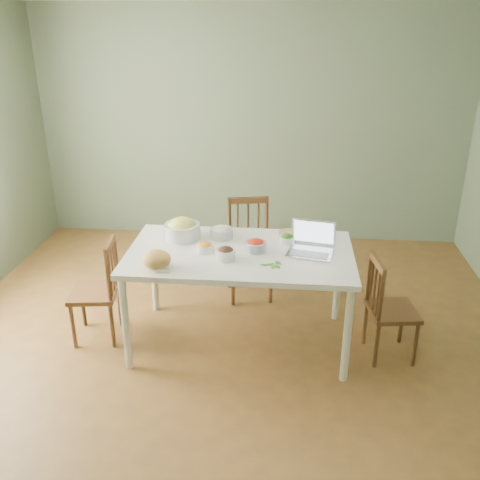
# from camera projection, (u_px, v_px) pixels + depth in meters

# --- Properties ---
(floor) EXTENTS (5.00, 5.00, 0.00)m
(floor) POSITION_uv_depth(u_px,v_px,m) (227.00, 351.00, 4.39)
(floor) COLOR brown
(floor) RESTS_ON ground
(wall_back) EXTENTS (5.00, 0.00, 2.70)m
(wall_back) POSITION_uv_depth(u_px,v_px,m) (251.00, 128.00, 6.14)
(wall_back) COLOR #5C7456
(wall_back) RESTS_ON ground
(wall_front) EXTENTS (5.00, 0.00, 2.70)m
(wall_front) POSITION_uv_depth(u_px,v_px,m) (124.00, 464.00, 1.57)
(wall_front) COLOR #5C7456
(wall_front) RESTS_ON ground
(dining_table) EXTENTS (1.79, 1.01, 0.84)m
(dining_table) POSITION_uv_depth(u_px,v_px,m) (240.00, 298.00, 4.36)
(dining_table) COLOR white
(dining_table) RESTS_ON floor
(chair_far) EXTENTS (0.49, 0.48, 0.96)m
(chair_far) POSITION_uv_depth(u_px,v_px,m) (250.00, 251.00, 5.07)
(chair_far) COLOR #55351B
(chair_far) RESTS_ON floor
(chair_left) EXTENTS (0.42, 0.44, 0.90)m
(chair_left) POSITION_uv_depth(u_px,v_px,m) (94.00, 290.00, 4.42)
(chair_left) COLOR #55351B
(chair_left) RESTS_ON floor
(chair_right) EXTENTS (0.41, 0.43, 0.86)m
(chair_right) POSITION_uv_depth(u_px,v_px,m) (393.00, 308.00, 4.18)
(chair_right) COLOR #55351B
(chair_right) RESTS_ON floor
(bread_boule) EXTENTS (0.27, 0.27, 0.14)m
(bread_boule) POSITION_uv_depth(u_px,v_px,m) (157.00, 259.00, 3.90)
(bread_boule) COLOR #B5883B
(bread_boule) RESTS_ON dining_table
(butter_stick) EXTENTS (0.10, 0.03, 0.03)m
(butter_stick) POSITION_uv_depth(u_px,v_px,m) (163.00, 271.00, 3.85)
(butter_stick) COLOR silver
(butter_stick) RESTS_ON dining_table
(bowl_squash) EXTENTS (0.30, 0.30, 0.17)m
(bowl_squash) POSITION_uv_depth(u_px,v_px,m) (182.00, 229.00, 4.41)
(bowl_squash) COLOR #EED360
(bowl_squash) RESTS_ON dining_table
(bowl_carrot) EXTENTS (0.15, 0.15, 0.08)m
(bowl_carrot) POSITION_uv_depth(u_px,v_px,m) (204.00, 247.00, 4.17)
(bowl_carrot) COLOR orange
(bowl_carrot) RESTS_ON dining_table
(bowl_onion) EXTENTS (0.21, 0.21, 0.10)m
(bowl_onion) POSITION_uv_depth(u_px,v_px,m) (222.00, 232.00, 4.43)
(bowl_onion) COLOR beige
(bowl_onion) RESTS_ON dining_table
(bowl_mushroom) EXTENTS (0.20, 0.20, 0.10)m
(bowl_mushroom) POSITION_uv_depth(u_px,v_px,m) (225.00, 253.00, 4.04)
(bowl_mushroom) COLOR #3E241A
(bowl_mushroom) RESTS_ON dining_table
(bowl_redpep) EXTENTS (0.20, 0.20, 0.10)m
(bowl_redpep) POSITION_uv_depth(u_px,v_px,m) (256.00, 245.00, 4.18)
(bowl_redpep) COLOR #C61400
(bowl_redpep) RESTS_ON dining_table
(bowl_broccoli) EXTENTS (0.14, 0.14, 0.08)m
(bowl_broccoli) POSITION_uv_depth(u_px,v_px,m) (287.00, 239.00, 4.33)
(bowl_broccoli) COLOR #1D5B0E
(bowl_broccoli) RESTS_ON dining_table
(flatbread) EXTENTS (0.22, 0.22, 0.02)m
(flatbread) POSITION_uv_depth(u_px,v_px,m) (290.00, 233.00, 4.51)
(flatbread) COLOR tan
(flatbread) RESTS_ON dining_table
(basil_bunch) EXTENTS (0.18, 0.18, 0.02)m
(basil_bunch) POSITION_uv_depth(u_px,v_px,m) (271.00, 264.00, 3.96)
(basil_bunch) COLOR #2C7A19
(basil_bunch) RESTS_ON dining_table
(laptop) EXTENTS (0.40, 0.36, 0.24)m
(laptop) POSITION_uv_depth(u_px,v_px,m) (311.00, 240.00, 4.10)
(laptop) COLOR silver
(laptop) RESTS_ON dining_table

